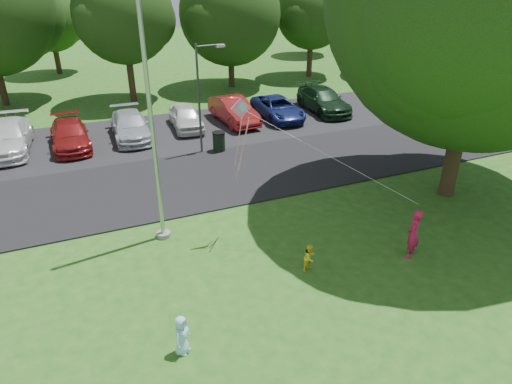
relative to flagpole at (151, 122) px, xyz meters
name	(u,v)px	position (x,y,z in m)	size (l,w,h in m)	color
ground	(324,298)	(3.50, -5.00, -4.17)	(120.00, 120.00, 0.00)	#265C18
park_road	(221,175)	(3.50, 4.00, -4.14)	(60.00, 6.00, 0.06)	black
parking_strip	(184,131)	(3.50, 10.50, -4.14)	(42.00, 7.00, 0.06)	black
flagpole	(151,122)	(0.00, 0.00, 0.00)	(0.50, 0.50, 10.00)	#B7BABF
street_lamp	(202,89)	(3.70, 7.01, -1.00)	(1.48, 0.31, 5.27)	#3F3F44
trash_can	(219,142)	(4.34, 6.80, -3.65)	(0.65, 0.65, 1.03)	black
tree_row	(168,8)	(5.09, 19.23, 1.55)	(64.35, 11.94, 10.88)	#332316
horizon_trees	(172,15)	(7.56, 28.88, 0.14)	(77.46, 7.20, 7.02)	#332316
parked_cars	(184,118)	(3.54, 10.58, -3.42)	(20.21, 5.39, 1.46)	silver
woman	(413,234)	(7.14, -4.26, -3.33)	(0.61, 0.40, 1.68)	#C31A4B
child_yellow	(310,258)	(3.75, -3.67, -3.71)	(0.45, 0.35, 0.92)	yellow
child_blue	(182,335)	(-0.71, -5.42, -3.62)	(0.53, 0.34, 1.08)	#A6E3FF
kite	(245,123)	(2.69, -1.00, -0.08)	(4.86, 3.61, 2.97)	pink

